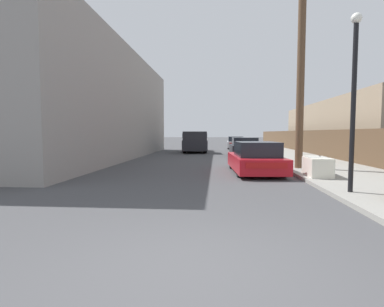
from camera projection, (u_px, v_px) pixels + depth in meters
The scene contains 12 objects.
ground_plane at pixel (195, 273), 3.53m from camera, with size 220.00×220.00×0.00m, color #444447.
sidewalk_curb at pixel (274, 151), 26.46m from camera, with size 4.20×63.00×0.12m, color gray.
discarded_fridge at pixel (317, 167), 10.62m from camera, with size 0.83×1.60×0.69m.
parked_sports_car_red at pixel (255, 159), 12.28m from camera, with size 2.07×4.47×1.29m.
car_parked_mid at pixel (244, 147), 21.15m from camera, with size 1.92×4.12×1.32m.
car_parked_far at pixel (236, 143), 31.37m from camera, with size 1.85×4.16×1.26m.
pickup_truck at pixel (195, 142), 25.41m from camera, with size 2.41×5.70×1.75m.
utility_pole at pixel (301, 65), 12.77m from camera, with size 1.80×0.32×8.63m.
street_lamp at pixel (354, 89), 7.58m from camera, with size 0.26×0.26×4.52m.
wooden_fence at pixel (306, 141), 23.53m from camera, with size 0.08×42.79×1.72m, color brown.
building_left_block at pixel (82, 106), 19.33m from camera, with size 7.00×20.70×6.80m, color gray.
building_right_house at pixel (357, 128), 22.88m from camera, with size 6.00×18.22×4.00m, color gray.
Camera 1 is at (0.24, -3.42, 1.65)m, focal length 28.00 mm.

